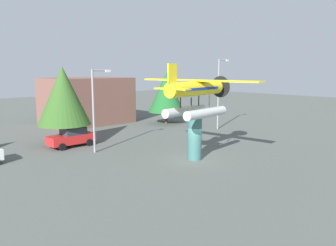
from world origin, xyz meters
TOP-DOWN VIEW (x-y plane):
  - ground_plane at (0.00, 0.00)m, footprint 140.00×140.00m
  - display_pedestal at (0.00, 0.00)m, footprint 1.10×1.10m
  - floatplane_monument at (0.13, 0.01)m, footprint 7.02×10.46m
  - car_mid_red at (-4.69, 10.85)m, footprint 4.20×2.02m
  - streetlight_primary at (-4.20, 7.43)m, footprint 1.84×0.28m
  - streetlight_secondary at (12.53, 7.29)m, footprint 1.84×0.28m
  - storefront_building at (3.63, 22.00)m, footprint 10.40×7.42m
  - tree_east at (-4.73, 12.00)m, footprint 4.86×4.86m
  - tree_center_back at (10.86, 14.54)m, footprint 4.61×4.61m

SIDE VIEW (x-z plane):
  - ground_plane at x=0.00m, z-range 0.00..0.00m
  - car_mid_red at x=-4.69m, z-range 0.00..1.76m
  - display_pedestal at x=0.00m, z-range 0.00..3.41m
  - storefront_building at x=3.63m, z-range 0.00..5.93m
  - tree_center_back at x=10.86m, z-range 0.76..7.41m
  - streetlight_primary at x=-4.20m, z-range 0.62..7.65m
  - tree_east at x=-4.73m, z-range 0.94..8.24m
  - streetlight_secondary at x=12.53m, z-range 0.64..8.83m
  - floatplane_monument at x=0.13m, z-range 3.08..7.08m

